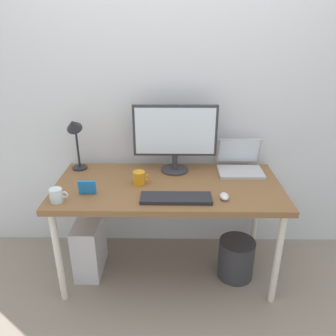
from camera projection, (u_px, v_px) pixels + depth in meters
The scene contains 13 objects.
ground_plane at pixel (168, 269), 2.54m from camera, with size 6.00×6.00×0.00m, color gray.
back_wall at pixel (169, 88), 2.40m from camera, with size 4.40×0.04×2.60m, color silver.
desk at pixel (168, 192), 2.27m from camera, with size 1.53×0.71×0.73m.
monitor at pixel (175, 134), 2.34m from camera, with size 0.59×0.20×0.49m.
laptop at pixel (240, 163), 2.44m from camera, with size 0.32×0.28×0.23m.
desk_lamp at pixel (75, 132), 2.34m from camera, with size 0.11×0.16×0.42m.
keyboard at pixel (176, 198), 2.04m from camera, with size 0.44×0.14×0.02m, color #232328.
mouse at pixel (224, 196), 2.05m from camera, with size 0.06×0.09×0.03m, color silver.
coffee_mug at pixel (139, 178), 2.22m from camera, with size 0.12×0.08×0.09m.
glass_cup at pixel (56, 195), 2.01m from camera, with size 0.11×0.08×0.09m.
photo_frame at pixel (87, 187), 2.10m from camera, with size 0.11×0.02×0.09m, color #1E72BF.
computer_tower at pixel (90, 246), 2.47m from camera, with size 0.18×0.36×0.42m, color silver.
wastebasket at pixel (236, 258), 2.43m from camera, with size 0.26×0.26×0.30m, color #333338.
Camera 1 is at (0.03, -2.01, 1.73)m, focal length 35.42 mm.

